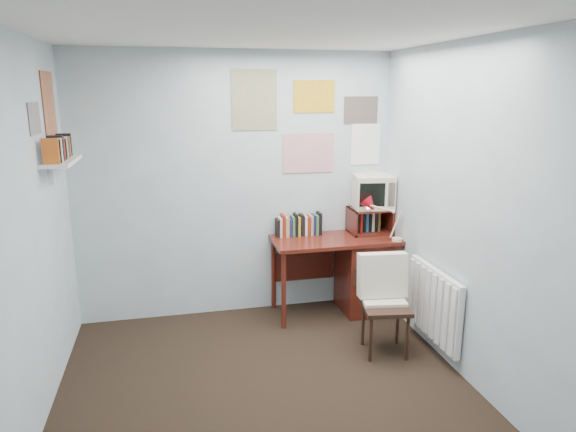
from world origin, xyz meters
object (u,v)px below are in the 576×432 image
tv_riser (370,220)px  desk_lamp (398,222)px  crt_tv (373,190)px  radiator (434,304)px  desk (361,271)px  desk_chair (386,308)px  wall_shelf (61,161)px

tv_riser → desk_lamp: bearing=-65.6°
crt_tv → radiator: crt_tv is taller
crt_tv → desk: bearing=-129.9°
desk_lamp → radiator: size_ratio=0.45×
radiator → desk_chair: bearing=171.2°
desk_chair → desk_lamp: size_ratio=2.21×
desk → desk_chair: 0.87m
desk_chair → tv_riser: bearing=85.7°
crt_tv → radiator: 1.32m
desk_lamp → tv_riser: desk_lamp is taller
desk → tv_riser: tv_riser is taller
tv_riser → wall_shelf: wall_shelf is taller
desk → wall_shelf: wall_shelf is taller
desk_chair → crt_tv: (0.26, 1.00, 0.79)m
crt_tv → wall_shelf: bearing=-160.6°
tv_riser → crt_tv: bearing=33.9°
desk → tv_riser: bearing=43.0°
desk → crt_tv: bearing=41.3°
desk → radiator: bearing=-72.8°
desk → crt_tv: 0.81m
desk_chair → tv_riser: size_ratio=2.00×
desk_lamp → crt_tv: bearing=95.7°
radiator → desk: bearing=107.2°
desk_lamp → radiator: (0.02, -0.71, -0.52)m
desk_chair → radiator: desk_chair is taller
wall_shelf → desk_lamp: bearing=3.2°
desk_chair → desk_lamp: (0.38, 0.65, 0.54)m
desk → tv_riser: (0.12, 0.11, 0.48)m
desk_lamp → radiator: 0.88m
desk → radiator: 0.97m
tv_riser → wall_shelf: 2.83m
desk → desk_lamp: desk_lamp is taller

